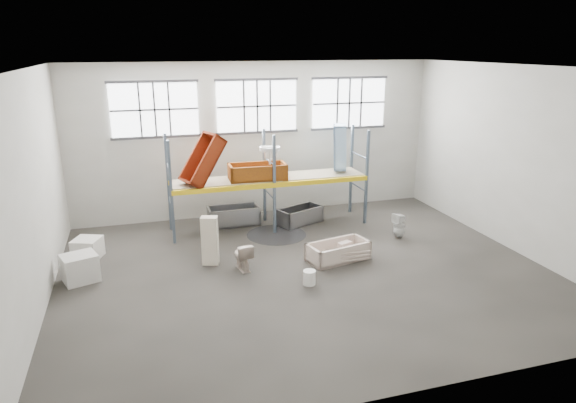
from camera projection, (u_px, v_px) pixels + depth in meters
name	position (u px, v px, depth m)	size (l,w,h in m)	color
floor	(305.00, 273.00, 12.95)	(12.00, 10.00, 0.10)	#4B4640
ceiling	(307.00, 65.00, 11.46)	(12.00, 10.00, 0.10)	silver
wall_back	(257.00, 139.00, 16.83)	(12.00, 0.10, 5.00)	#A9A89D
wall_front	(416.00, 254.00, 7.58)	(12.00, 0.10, 5.00)	#ACAAA0
wall_left	(29.00, 196.00, 10.53)	(0.10, 10.00, 5.00)	#AEACA1
wall_right	(517.00, 159.00, 13.88)	(0.10, 10.00, 5.00)	#A8A79D
window_left	(155.00, 110.00, 15.52)	(2.60, 0.04, 1.60)	white
window_mid	(257.00, 106.00, 16.40)	(2.60, 0.04, 1.60)	white
window_right	(349.00, 103.00, 17.29)	(2.60, 0.04, 1.60)	white
rack_upright_la	(171.00, 193.00, 14.32)	(0.08, 0.08, 3.00)	slate
rack_upright_lb	(168.00, 183.00, 15.42)	(0.08, 0.08, 3.00)	slate
rack_upright_ma	(274.00, 185.00, 15.15)	(0.08, 0.08, 3.00)	slate
rack_upright_mb	(264.00, 176.00, 16.25)	(0.08, 0.08, 3.00)	slate
rack_upright_ra	(367.00, 178.00, 15.98)	(0.08, 0.08, 3.00)	slate
rack_upright_rb	(351.00, 169.00, 17.08)	(0.08, 0.08, 3.00)	slate
rack_beam_front	(274.00, 185.00, 15.15)	(6.00, 0.10, 0.14)	yellow
rack_beam_back	(264.00, 176.00, 16.25)	(6.00, 0.10, 0.14)	yellow
shelf_deck	(269.00, 178.00, 15.68)	(5.90, 1.10, 0.03)	gray
wet_patch	(276.00, 235.00, 15.41)	(1.80, 1.80, 0.00)	black
bathtub_beige	(338.00, 251.00, 13.55)	(1.64, 0.77, 0.48)	beige
cistern_spare	(345.00, 248.00, 13.64)	(0.37, 0.18, 0.36)	beige
sink_in_tub	(319.00, 254.00, 13.59)	(0.44, 0.44, 0.15)	#F0DCC6
toilet_beige	(242.00, 256.00, 12.94)	(0.40, 0.70, 0.72)	beige
cistern_tall	(210.00, 241.00, 13.18)	(0.42, 0.27, 1.29)	#EFE1C6
toilet_white	(399.00, 225.00, 15.08)	(0.34, 0.35, 0.75)	white
steel_tub_left	(234.00, 216.00, 16.22)	(1.60, 0.74, 0.58)	#A3A5AB
steel_tub_right	(300.00, 215.00, 16.33)	(1.43, 0.67, 0.52)	#A0A1A7
rust_tub_flat	(257.00, 172.00, 15.39)	(1.72, 0.81, 0.48)	#87440A
rust_tub_tilted	(203.00, 160.00, 14.75)	(1.61, 0.75, 0.45)	maroon
sink_on_shelf	(270.00, 163.00, 15.24)	(0.62, 0.48, 0.55)	silver
blue_tub_upright	(340.00, 147.00, 16.10)	(1.41, 0.66, 0.40)	#97BFE6
bucket	(309.00, 277.00, 12.16)	(0.30, 0.30, 0.35)	white
carton_near	(80.00, 268.00, 12.31)	(0.78, 0.67, 0.67)	silver
carton_far	(88.00, 248.00, 13.65)	(0.66, 0.66, 0.55)	silver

